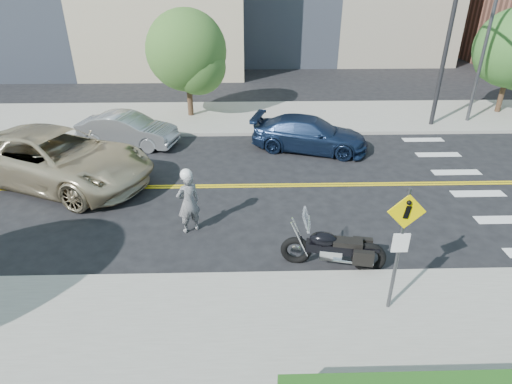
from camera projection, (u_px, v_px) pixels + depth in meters
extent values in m
plane|color=black|center=(217.00, 186.00, 15.17)|extent=(120.00, 120.00, 0.00)
cube|color=#9E9B91|center=(197.00, 355.00, 8.52)|extent=(60.00, 5.00, 0.15)
cube|color=#9E9B91|center=(225.00, 117.00, 21.75)|extent=(60.00, 5.00, 0.15)
cylinder|color=#4C4C51|center=(488.00, 35.00, 19.22)|extent=(0.16, 0.16, 8.00)
cylinder|color=black|center=(446.00, 49.00, 18.97)|extent=(0.20, 0.20, 7.00)
cylinder|color=#4C4C51|center=(398.00, 252.00, 8.94)|extent=(0.08, 0.08, 3.00)
cube|color=#F9D800|center=(407.00, 212.00, 8.44)|extent=(0.78, 0.03, 0.78)
cube|color=white|center=(401.00, 243.00, 8.79)|extent=(0.35, 0.03, 0.45)
imported|color=#B9B9BE|center=(188.00, 203.00, 12.21)|extent=(0.82, 0.73, 1.89)
sphere|color=white|center=(186.00, 175.00, 11.79)|extent=(0.34, 0.34, 0.34)
imported|color=tan|center=(57.00, 158.00, 14.97)|extent=(7.61, 5.64, 1.92)
imported|color=#9A9EA2|center=(128.00, 130.00, 18.30)|extent=(4.45, 2.44, 1.39)
imported|color=#192A4B|center=(310.00, 134.00, 17.85)|extent=(5.17, 3.24, 1.40)
cylinder|color=#382619|center=(188.00, 76.00, 20.94)|extent=(0.28, 0.28, 4.27)
sphere|color=#34621F|center=(186.00, 50.00, 20.37)|extent=(3.84, 3.84, 3.84)
cylinder|color=#382619|center=(507.00, 73.00, 21.44)|extent=(0.26, 0.26, 4.27)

